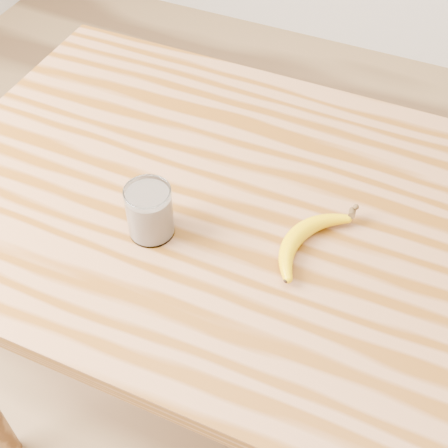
% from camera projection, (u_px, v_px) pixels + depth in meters
% --- Properties ---
extents(table, '(1.20, 0.80, 0.90)m').
position_uv_depth(table, '(244.00, 252.00, 1.22)').
color(table, '#98653D').
rests_on(table, ground).
extents(smoothie_glass, '(0.08, 0.08, 0.10)m').
position_uv_depth(smoothie_glass, '(150.00, 212.00, 1.05)').
color(smoothie_glass, white).
rests_on(smoothie_glass, table).
extents(banana, '(0.16, 0.27, 0.03)m').
position_uv_depth(banana, '(298.00, 234.00, 1.06)').
color(banana, '#E0AF00').
rests_on(banana, table).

